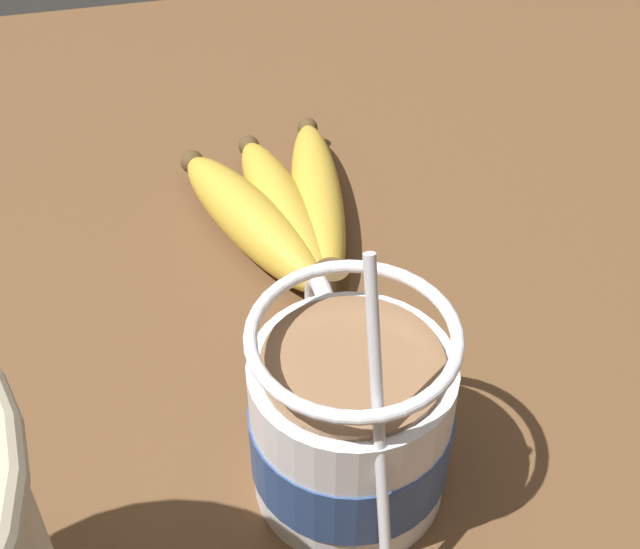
# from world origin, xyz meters

# --- Properties ---
(table) EXTENTS (0.99, 0.99, 0.03)m
(table) POSITION_xyz_m (0.00, 0.00, 0.01)
(table) COLOR brown
(table) RESTS_ON ground
(coffee_mug) EXTENTS (0.15, 0.09, 0.16)m
(coffee_mug) POSITION_xyz_m (-0.05, -0.04, 0.07)
(coffee_mug) COLOR silver
(coffee_mug) RESTS_ON table
(banana_bunch) EXTENTS (0.20, 0.12, 0.04)m
(banana_bunch) POSITION_xyz_m (0.14, -0.04, 0.05)
(banana_bunch) COLOR #4C381E
(banana_bunch) RESTS_ON table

